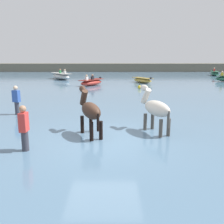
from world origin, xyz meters
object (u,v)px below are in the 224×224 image
object	(u,v)px
horse_trailing_pinto	(156,109)
person_wading_mid	(25,132)
boat_distant_west	(92,82)
horse_lead_dark_bay	(91,112)
boat_near_port	(62,76)
person_onlooker_left	(17,102)
boat_near_starboard	(143,80)
boat_far_inshore	(215,73)
channel_buoy	(140,87)

from	to	relation	value
horse_trailing_pinto	person_wading_mid	bearing A→B (deg)	-156.28
horse_trailing_pinto	boat_distant_west	world-z (taller)	horse_trailing_pinto
horse_lead_dark_bay	boat_near_port	world-z (taller)	horse_lead_dark_bay
person_onlooker_left	horse_lead_dark_bay	bearing A→B (deg)	-40.85
boat_distant_west	person_wading_mid	size ratio (longest dim) A/B	1.67
horse_trailing_pinto	boat_near_starboard	size ratio (longest dim) A/B	0.78
boat_near_port	person_wading_mid	world-z (taller)	person_wading_mid
horse_lead_dark_bay	boat_near_starboard	xyz separation A→B (m)	(3.72, 16.66, -0.60)
boat_far_inshore	channel_buoy	distance (m)	17.35
boat_near_port	person_onlooker_left	xyz separation A→B (m)	(1.28, -17.01, 0.22)
boat_distant_west	channel_buoy	distance (m)	4.71
horse_trailing_pinto	person_onlooker_left	bearing A→B (deg)	154.65
boat_near_starboard	person_onlooker_left	bearing A→B (deg)	-118.61
channel_buoy	boat_near_port	bearing A→B (deg)	134.20
channel_buoy	horse_lead_dark_bay	bearing A→B (deg)	-103.76
boat_distant_west	person_onlooker_left	distance (m)	11.59
horse_trailing_pinto	person_onlooker_left	world-z (taller)	horse_trailing_pinto
boat_far_inshore	person_onlooker_left	size ratio (longest dim) A/B	1.62
boat_near_port	boat_distant_west	distance (m)	6.87
boat_distant_west	person_wading_mid	xyz separation A→B (m)	(-0.66, -15.88, 0.29)
horse_lead_dark_bay	boat_far_inshore	world-z (taller)	horse_lead_dark_bay
horse_lead_dark_bay	boat_near_starboard	bearing A→B (deg)	77.40
horse_lead_dark_bay	channel_buoy	world-z (taller)	horse_lead_dark_bay
boat_near_starboard	channel_buoy	size ratio (longest dim) A/B	3.69
person_wading_mid	channel_buoy	distance (m)	14.28
boat_near_port	boat_near_starboard	distance (m)	9.34
boat_near_port	channel_buoy	distance (m)	11.31
boat_near_starboard	person_onlooker_left	size ratio (longest dim) A/B	1.50
horse_lead_dark_bay	horse_trailing_pinto	size ratio (longest dim) A/B	1.00
person_onlooker_left	boat_near_starboard	bearing A→B (deg)	61.39
boat_distant_west	boat_far_inshore	distance (m)	18.73
horse_trailing_pinto	channel_buoy	xyz separation A→B (m)	(0.68, 11.71, -0.68)
boat_near_starboard	horse_lead_dark_bay	bearing A→B (deg)	-102.60
boat_near_port	horse_trailing_pinto	bearing A→B (deg)	-70.03
horse_lead_dark_bay	boat_distant_west	distance (m)	14.51
person_wading_mid	horse_lead_dark_bay	bearing A→B (deg)	38.90
person_wading_mid	channel_buoy	world-z (taller)	person_wading_mid
horse_lead_dark_bay	boat_near_port	size ratio (longest dim) A/B	0.53
horse_trailing_pinto	boat_near_port	xyz separation A→B (m)	(-7.20, 19.81, -0.49)
channel_buoy	person_wading_mid	bearing A→B (deg)	-109.27
horse_trailing_pinto	boat_near_starboard	bearing A→B (deg)	84.90
horse_trailing_pinto	boat_far_inshore	distance (m)	27.65
boat_near_starboard	person_wading_mid	world-z (taller)	person_wading_mid
boat_distant_west	boat_near_starboard	world-z (taller)	boat_distant_west
person_onlooker_left	boat_near_port	bearing A→B (deg)	94.32
horse_trailing_pinto	boat_near_port	size ratio (longest dim) A/B	0.53
horse_lead_dark_bay	person_onlooker_left	size ratio (longest dim) A/B	1.18
boat_near_port	person_onlooker_left	size ratio (longest dim) A/B	2.22
horse_lead_dark_bay	channel_buoy	size ratio (longest dim) A/B	2.90
boat_near_starboard	boat_far_inshore	bearing A→B (deg)	39.56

